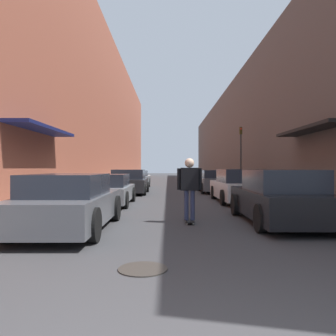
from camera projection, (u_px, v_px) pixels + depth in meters
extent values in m
plane|color=#38383A|center=(171.00, 186.00, 25.91)|extent=(132.73, 132.73, 0.00)
cube|color=gray|center=(123.00, 182.00, 31.93)|extent=(1.80, 60.33, 0.12)
cube|color=gray|center=(216.00, 182.00, 31.97)|extent=(1.80, 60.33, 0.12)
cube|color=brown|center=(93.00, 113.00, 31.91)|extent=(4.00, 60.33, 13.55)
cube|color=#141947|center=(41.00, 129.00, 12.32)|extent=(1.00, 4.80, 0.12)
cube|color=#564C47|center=(246.00, 135.00, 31.98)|extent=(4.00, 60.33, 9.30)
cube|color=black|center=(309.00, 129.00, 12.36)|extent=(1.00, 4.80, 0.12)
cube|color=#515459|center=(69.00, 208.00, 7.59)|extent=(1.76, 4.29, 0.63)
cube|color=#232833|center=(66.00, 185.00, 7.38)|extent=(1.54, 2.24, 0.48)
cylinder|color=black|center=(52.00, 208.00, 8.92)|extent=(0.18, 0.68, 0.68)
cylinder|color=black|center=(114.00, 208.00, 8.92)|extent=(0.18, 0.68, 0.68)
cylinder|color=black|center=(3.00, 225.00, 6.26)|extent=(0.18, 0.68, 0.68)
cylinder|color=black|center=(92.00, 225.00, 6.27)|extent=(0.18, 0.68, 0.68)
cube|color=gray|center=(106.00, 193.00, 12.79)|extent=(1.82, 3.96, 0.56)
cube|color=#232833|center=(105.00, 180.00, 12.59)|extent=(1.59, 2.07, 0.47)
cylinder|color=black|center=(91.00, 194.00, 14.01)|extent=(0.18, 0.61, 0.61)
cylinder|color=black|center=(131.00, 194.00, 14.01)|extent=(0.18, 0.61, 0.61)
cylinder|color=black|center=(75.00, 200.00, 11.56)|extent=(0.18, 0.61, 0.61)
cylinder|color=black|center=(124.00, 200.00, 11.57)|extent=(0.18, 0.61, 0.61)
cube|color=#232326|center=(128.00, 185.00, 18.30)|extent=(1.94, 4.01, 0.66)
cube|color=#232833|center=(127.00, 174.00, 18.10)|extent=(1.69, 2.09, 0.53)
cylinder|color=black|center=(115.00, 187.00, 19.54)|extent=(0.18, 0.61, 0.61)
cylinder|color=black|center=(146.00, 187.00, 19.55)|extent=(0.18, 0.61, 0.61)
cylinder|color=black|center=(107.00, 190.00, 17.06)|extent=(0.18, 0.61, 0.61)
cylinder|color=black|center=(143.00, 190.00, 17.07)|extent=(0.18, 0.61, 0.61)
cube|color=gray|center=(134.00, 181.00, 23.46)|extent=(1.95, 4.60, 0.66)
cube|color=#232833|center=(133.00, 173.00, 23.23)|extent=(1.67, 2.41, 0.42)
cylinder|color=black|center=(124.00, 183.00, 24.86)|extent=(0.18, 0.67, 0.67)
cylinder|color=black|center=(147.00, 183.00, 24.87)|extent=(0.18, 0.67, 0.67)
cylinder|color=black|center=(119.00, 184.00, 22.04)|extent=(0.18, 0.67, 0.67)
cylinder|color=black|center=(145.00, 184.00, 22.05)|extent=(0.18, 0.67, 0.67)
cube|color=black|center=(277.00, 203.00, 8.62)|extent=(1.86, 4.43, 0.67)
cube|color=#232833|center=(280.00, 180.00, 8.40)|extent=(1.60, 2.31, 0.55)
cylinder|color=black|center=(234.00, 205.00, 9.97)|extent=(0.18, 0.64, 0.64)
cylinder|color=black|center=(290.00, 205.00, 9.98)|extent=(0.18, 0.64, 0.64)
cylinder|color=black|center=(259.00, 218.00, 7.25)|extent=(0.18, 0.64, 0.64)
cube|color=silver|center=(237.00, 190.00, 13.91)|extent=(1.84, 4.35, 0.68)
cube|color=#232833|center=(238.00, 176.00, 13.69)|extent=(1.59, 2.27, 0.54)
cylinder|color=black|center=(212.00, 192.00, 15.24)|extent=(0.18, 0.61, 0.61)
cylinder|color=black|center=(249.00, 192.00, 15.25)|extent=(0.18, 0.61, 0.61)
cylinder|color=black|center=(222.00, 197.00, 12.57)|extent=(0.18, 0.61, 0.61)
cylinder|color=black|center=(266.00, 197.00, 12.57)|extent=(0.18, 0.61, 0.61)
cube|color=#515459|center=(215.00, 184.00, 19.36)|extent=(1.97, 3.94, 0.70)
cube|color=#232833|center=(215.00, 174.00, 19.17)|extent=(1.71, 2.06, 0.45)
cylinder|color=black|center=(197.00, 186.00, 20.57)|extent=(0.18, 0.62, 0.62)
cylinder|color=black|center=(227.00, 186.00, 20.58)|extent=(0.18, 0.62, 0.62)
cylinder|color=black|center=(201.00, 188.00, 18.14)|extent=(0.18, 0.62, 0.62)
cylinder|color=black|center=(235.00, 188.00, 18.15)|extent=(0.18, 0.62, 0.62)
cube|color=#B7B7BC|center=(206.00, 181.00, 24.35)|extent=(1.90, 4.13, 0.58)
cube|color=#232833|center=(207.00, 174.00, 24.15)|extent=(1.66, 2.16, 0.40)
cylinder|color=black|center=(193.00, 182.00, 25.62)|extent=(0.18, 0.67, 0.67)
cylinder|color=black|center=(216.00, 182.00, 25.63)|extent=(0.18, 0.67, 0.67)
cylinder|color=black|center=(196.00, 184.00, 23.08)|extent=(0.18, 0.67, 0.67)
cylinder|color=black|center=(221.00, 184.00, 23.08)|extent=(0.18, 0.67, 0.67)
cube|color=#232326|center=(198.00, 179.00, 29.90)|extent=(1.96, 4.01, 0.55)
cube|color=#232833|center=(198.00, 173.00, 29.70)|extent=(1.72, 2.09, 0.44)
cylinder|color=black|center=(186.00, 180.00, 31.14)|extent=(0.18, 0.66, 0.66)
cylinder|color=black|center=(206.00, 180.00, 31.15)|extent=(0.18, 0.66, 0.66)
cylinder|color=black|center=(188.00, 181.00, 28.66)|extent=(0.18, 0.66, 0.66)
cylinder|color=black|center=(210.00, 181.00, 28.67)|extent=(0.18, 0.66, 0.66)
cube|color=black|center=(188.00, 220.00, 8.56)|extent=(0.20, 0.78, 0.02)
cylinder|color=beige|center=(184.00, 220.00, 8.81)|extent=(0.03, 0.06, 0.06)
cylinder|color=beige|center=(190.00, 220.00, 8.81)|extent=(0.03, 0.06, 0.06)
cylinder|color=beige|center=(186.00, 223.00, 8.31)|extent=(0.03, 0.06, 0.06)
cylinder|color=beige|center=(192.00, 223.00, 8.31)|extent=(0.03, 0.06, 0.06)
cylinder|color=#2D3351|center=(185.00, 205.00, 8.56)|extent=(0.12, 0.12, 0.78)
cylinder|color=#2D3351|center=(191.00, 205.00, 8.56)|extent=(0.12, 0.12, 0.78)
cube|color=black|center=(188.00, 179.00, 8.56)|extent=(0.46, 0.21, 0.59)
sphere|color=beige|center=(188.00, 163.00, 8.56)|extent=(0.25, 0.25, 0.25)
cylinder|color=black|center=(177.00, 179.00, 8.56)|extent=(0.09, 0.09, 0.56)
cylinder|color=black|center=(198.00, 179.00, 8.56)|extent=(0.09, 0.09, 0.56)
cylinder|color=#332D28|center=(141.00, 269.00, 4.62)|extent=(0.70, 0.70, 0.02)
cylinder|color=#2D2D2D|center=(239.00, 158.00, 20.48)|extent=(0.10, 0.10, 3.88)
cube|color=#332D0F|center=(239.00, 131.00, 20.48)|extent=(0.16, 0.16, 0.45)
sphere|color=red|center=(239.00, 129.00, 20.40)|extent=(0.11, 0.11, 0.11)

